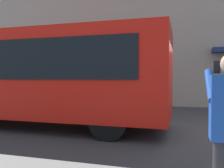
% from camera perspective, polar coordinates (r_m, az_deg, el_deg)
% --- Properties ---
extents(ground_plane, '(60.00, 60.00, 0.00)m').
position_cam_1_polar(ground_plane, '(7.42, 17.70, -11.01)').
color(ground_plane, '#38383A').
extents(red_bus, '(9.05, 2.54, 3.08)m').
position_cam_1_polar(red_bus, '(8.39, -18.74, 2.01)').
color(red_bus, red).
rests_on(red_bus, ground_plane).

